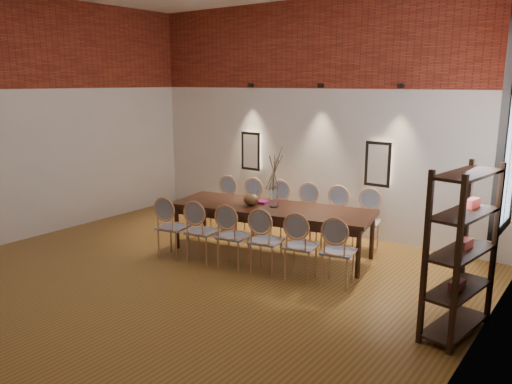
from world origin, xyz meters
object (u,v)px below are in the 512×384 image
Objects in this scene: chair_near_c at (233,236)px; book at (259,201)px; chair_far_c at (276,211)px; chair_far_e at (335,218)px; vase at (274,197)px; chair_far_b at (249,208)px; chair_near_b at (202,231)px; chair_near_e at (301,246)px; chair_far_a at (223,205)px; chair_near_f at (338,251)px; chair_far_f at (366,222)px; chair_near_a at (173,227)px; dining_table at (271,230)px; shelving_rack at (461,252)px; bowl at (251,199)px; chair_far_d at (304,214)px; chair_near_d at (266,241)px.

chair_near_c is 0.98m from book.
chair_far_e is at bearing 180.00° from chair_far_c.
chair_far_b is at bearing 147.41° from vase.
chair_near_b and chair_near_e have the same top height.
chair_far_a is 3.62× the size of book.
chair_near_f is 1.55m from chair_far_f.
chair_far_c is at bearing 134.83° from chair_near_f.
dining_table is at bearing 31.11° from chair_near_a.
chair_near_f is at bearing 0.00° from chair_near_e.
chair_far_b and chair_far_e have the same top height.
chair_far_f is at bearing 143.31° from shelving_rack.
chair_near_a is 1.86m from chair_far_c.
bowl is (-0.91, -1.02, 0.37)m from chair_far_e.
vase is 1.15× the size of book.
chair_far_a is at bearing 170.85° from shelving_rack.
vase is at bearing 74.12° from chair_far_d.
chair_far_b is at bearing -0.00° from chair_far_c.
chair_far_a is 2.06m from chair_far_e.
chair_near_d is 1.00m from bowl.
chair_far_b reaches higher than dining_table.
bowl is (0.10, -0.82, 0.37)m from chair_far_c.
chair_near_e is at bearing -0.00° from chair_near_b.
shelving_rack is at bearing 131.84° from chair_far_e.
chair_near_b is 1.03m from chair_near_d.
shelving_rack is at bearing -16.80° from vase.
chair_near_b reaches higher than bowl.
chair_near_a and chair_near_d have the same top height.
dining_table is at bearing 108.34° from chair_near_d.
chair_near_a is at bearing 71.66° from chair_far_b.
shelving_rack reaches higher than chair_near_d.
chair_near_e is (0.50, 0.10, 0.00)m from chair_near_d.
chair_near_e is (2.02, 0.40, 0.00)m from chair_near_a.
bowl is at bearing 37.09° from chair_far_e.
bowl is (-0.34, -0.12, -0.06)m from vase.
vase is at bearing 149.59° from chair_far_a.
chair_near_e is 1.36m from bowl.
shelving_rack is (3.61, 0.02, 0.43)m from chair_near_b.
chair_near_a is 2.58m from chair_far_e.
dining_table is 1.71× the size of shelving_rack.
chair_near_b and chair_far_f have the same top height.
chair_far_e is at bearing 108.34° from chair_near_f.
chair_near_c is 1.63m from chair_far_b.
chair_far_d is at bearing 108.34° from chair_near_e.
chair_near_a is 1.00× the size of chair_far_a.
chair_near_f is at bearing 134.83° from chair_far_c.
chair_near_d is 1.63m from chair_far_c.
chair_far_a is 1.59m from vase.
chair_near_e is 1.15m from vase.
shelving_rack reaches higher than chair_near_c.
shelving_rack is (1.59, -0.38, 0.43)m from chair_near_f.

